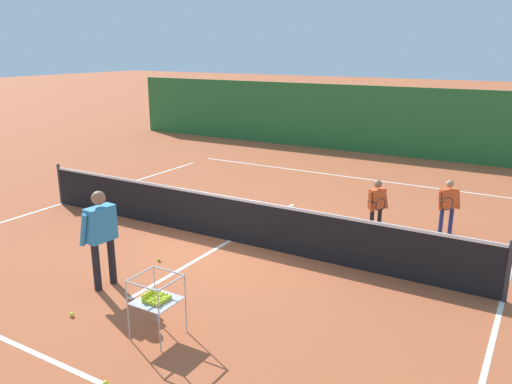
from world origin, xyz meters
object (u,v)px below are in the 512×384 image
tennis_ball_1 (159,260)px  student_0 (377,203)px  instructor (101,230)px  tennis_net (230,218)px  student_1 (448,202)px  tennis_ball_5 (72,315)px  ball_cart (156,298)px  tennis_ball_4 (106,383)px  tennis_ball_6 (141,306)px

tennis_ball_1 → student_0: bearing=47.8°
instructor → tennis_ball_1: 1.59m
tennis_net → student_0: size_ratio=8.56×
instructor → student_1: bearing=50.9°
instructor → tennis_ball_5: 1.43m
student_0 → ball_cart: (-1.40, -5.43, -0.16)m
student_1 → tennis_ball_1: student_1 is taller
tennis_net → tennis_ball_1: bearing=-110.2°
student_0 → ball_cart: bearing=-104.5°
tennis_ball_4 → tennis_ball_6: (-0.96, 1.64, 0.00)m
student_0 → ball_cart: 5.61m
student_1 → tennis_net: bearing=-144.8°
student_0 → tennis_ball_5: 6.41m
tennis_ball_1 → tennis_ball_5: (0.24, -2.25, 0.00)m
tennis_net → instructor: bearing=-103.2°
student_0 → tennis_ball_4: 6.74m
tennis_net → ball_cart: 3.75m
instructor → student_1: size_ratio=1.39×
student_1 → tennis_ball_6: student_1 is taller
student_1 → ball_cart: (-2.69, -6.27, -0.15)m
ball_cart → tennis_ball_6: 1.06m
instructor → tennis_ball_5: size_ratio=24.84×
student_1 → tennis_ball_4: student_1 is taller
student_0 → student_1: (1.29, 0.84, -0.01)m
instructor → tennis_ball_5: bearing=-72.0°
student_1 → tennis_ball_1: 6.18m
student_0 → tennis_ball_5: (-2.88, -5.69, -0.71)m
tennis_ball_5 → tennis_ball_4: bearing=-28.5°
tennis_ball_1 → tennis_ball_4: (1.91, -3.15, 0.00)m
student_0 → student_1: student_0 is taller
tennis_net → tennis_ball_1: 1.75m
student_0 → tennis_ball_1: bearing=-132.2°
student_0 → tennis_ball_1: 4.70m
tennis_net → tennis_ball_6: tennis_net is taller
student_1 → tennis_ball_6: 6.79m
instructor → student_0: size_ratio=1.37×
tennis_ball_1 → tennis_ball_6: (0.95, -1.51, 0.00)m
instructor → tennis_net: bearing=76.8°
student_1 → ball_cart: 6.83m
tennis_net → ball_cart: (1.13, -3.57, 0.08)m
student_0 → tennis_net: bearing=-143.8°
tennis_ball_5 → tennis_ball_1: bearing=96.1°
tennis_net → tennis_ball_5: (-0.34, -3.83, -0.47)m
student_1 → tennis_ball_1: bearing=-135.8°
tennis_ball_4 → tennis_ball_6: same height
ball_cart → tennis_ball_6: ball_cart is taller
instructor → tennis_ball_4: 2.92m
student_1 → tennis_ball_5: (-4.17, -6.53, -0.70)m
instructor → tennis_ball_5: instructor is taller
tennis_net → ball_cart: bearing=-72.4°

